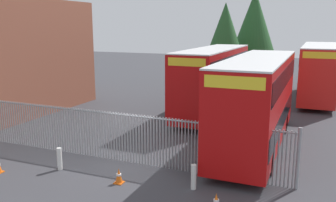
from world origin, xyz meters
TOP-DOWN VIEW (x-y plane):
  - ground_plane at (0.00, 8.00)m, footprint 100.00×100.00m
  - palisade_fence at (-0.94, 0.00)m, footprint 15.60×0.14m
  - double_decker_bus_near_gate at (4.58, 4.30)m, footprint 2.54×10.81m
  - double_decker_bus_behind_fence_left at (0.70, 10.28)m, footprint 2.54×10.81m
  - double_decker_bus_behind_fence_right at (7.22, 17.92)m, footprint 2.54×10.81m
  - bollard_near_left at (-2.45, -1.87)m, footprint 0.20×0.20m
  - bollard_center_front at (3.30, -1.47)m, footprint 0.20×0.20m
  - traffic_cone_by_gate at (4.48, -2.66)m, footprint 0.34×0.34m
  - traffic_cone_mid_forecourt at (0.50, -2.07)m, footprint 0.34×0.34m
  - tree_tall_back at (0.55, 26.31)m, footprint 5.23×5.23m
  - tree_short_side at (-1.53, 22.20)m, footprint 3.78×3.78m

SIDE VIEW (x-z plane):
  - ground_plane at x=0.00m, z-range 0.00..0.00m
  - traffic_cone_by_gate at x=4.48m, z-range -0.01..0.58m
  - traffic_cone_mid_forecourt at x=0.50m, z-range -0.01..0.58m
  - bollard_near_left at x=-2.45m, z-range 0.00..0.95m
  - bollard_center_front at x=3.30m, z-range 0.00..0.95m
  - palisade_fence at x=-0.94m, z-range 0.01..2.36m
  - double_decker_bus_near_gate at x=4.58m, z-range 0.21..4.63m
  - double_decker_bus_behind_fence_left at x=0.70m, z-range 0.21..4.63m
  - double_decker_bus_behind_fence_right at x=7.22m, z-range 0.21..4.63m
  - tree_short_side at x=-1.53m, z-range 1.34..9.47m
  - tree_tall_back at x=0.55m, z-range 1.02..10.56m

